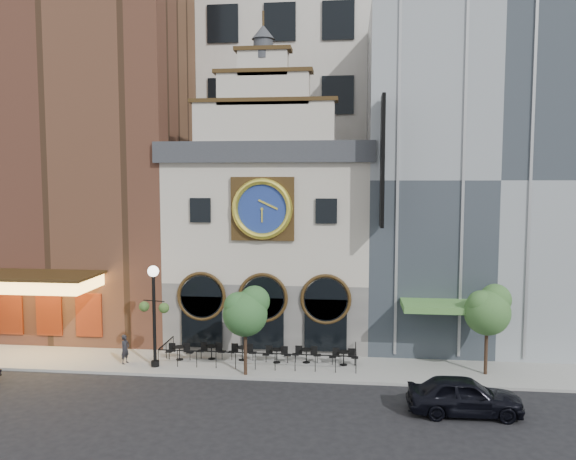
{
  "coord_description": "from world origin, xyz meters",
  "views": [
    {
      "loc": [
        4.9,
        -27.38,
        10.16
      ],
      "look_at": [
        1.22,
        6.0,
        7.18
      ],
      "focal_mm": 35.0,
      "sensor_mm": 36.0,
      "label": 1
    }
  ],
  "objects_px": {
    "bistro_2": "(242,352)",
    "pedestrian": "(125,349)",
    "bistro_3": "(277,354)",
    "car_right": "(464,395)",
    "bistro_1": "(212,351)",
    "bistro_0": "(180,352)",
    "tree_right": "(488,309)",
    "tree_left": "(246,310)",
    "bistro_5": "(344,357)",
    "bistro_4": "(306,354)",
    "lamppost": "(154,304)"
  },
  "relations": [
    {
      "from": "bistro_2",
      "to": "pedestrian",
      "type": "relative_size",
      "value": 0.99
    },
    {
      "from": "bistro_3",
      "to": "car_right",
      "type": "relative_size",
      "value": 0.32
    },
    {
      "from": "bistro_1",
      "to": "car_right",
      "type": "xyz_separation_m",
      "value": [
        12.66,
        -5.73,
        0.22
      ]
    },
    {
      "from": "bistro_0",
      "to": "tree_right",
      "type": "height_order",
      "value": "tree_right"
    },
    {
      "from": "bistro_0",
      "to": "pedestrian",
      "type": "bearing_deg",
      "value": -161.6
    },
    {
      "from": "bistro_2",
      "to": "pedestrian",
      "type": "height_order",
      "value": "pedestrian"
    },
    {
      "from": "bistro_1",
      "to": "bistro_3",
      "type": "distance_m",
      "value": 3.73
    },
    {
      "from": "bistro_2",
      "to": "tree_right",
      "type": "xyz_separation_m",
      "value": [
        12.99,
        -0.77,
        2.97
      ]
    },
    {
      "from": "car_right",
      "to": "tree_left",
      "type": "distance_m",
      "value": 11.17
    },
    {
      "from": "bistro_5",
      "to": "car_right",
      "type": "distance_m",
      "value": 7.63
    },
    {
      "from": "bistro_3",
      "to": "bistro_4",
      "type": "bearing_deg",
      "value": 5.82
    },
    {
      "from": "bistro_4",
      "to": "lamppost",
      "type": "height_order",
      "value": "lamppost"
    },
    {
      "from": "bistro_5",
      "to": "pedestrian",
      "type": "distance_m",
      "value": 11.95
    },
    {
      "from": "bistro_4",
      "to": "tree_left",
      "type": "xyz_separation_m",
      "value": [
        -2.94,
        -2.19,
        2.92
      ]
    },
    {
      "from": "lamppost",
      "to": "tree_right",
      "type": "bearing_deg",
      "value": 13.27
    },
    {
      "from": "bistro_0",
      "to": "bistro_4",
      "type": "bearing_deg",
      "value": 2.15
    },
    {
      "from": "bistro_1",
      "to": "bistro_2",
      "type": "relative_size",
      "value": 1.0
    },
    {
      "from": "bistro_3",
      "to": "tree_left",
      "type": "bearing_deg",
      "value": -123.09
    },
    {
      "from": "bistro_5",
      "to": "bistro_4",
      "type": "bearing_deg",
      "value": 174.77
    },
    {
      "from": "pedestrian",
      "to": "bistro_5",
      "type": "bearing_deg",
      "value": -68.11
    },
    {
      "from": "bistro_4",
      "to": "bistro_2",
      "type": "bearing_deg",
      "value": 179.46
    },
    {
      "from": "bistro_0",
      "to": "bistro_3",
      "type": "xyz_separation_m",
      "value": [
        5.47,
        0.1,
        0.0
      ]
    },
    {
      "from": "tree_right",
      "to": "bistro_4",
      "type": "bearing_deg",
      "value": 175.52
    },
    {
      "from": "bistro_4",
      "to": "bistro_5",
      "type": "distance_m",
      "value": 2.05
    },
    {
      "from": "bistro_4",
      "to": "bistro_1",
      "type": "bearing_deg",
      "value": 179.49
    },
    {
      "from": "car_right",
      "to": "pedestrian",
      "type": "distance_m",
      "value": 17.76
    },
    {
      "from": "bistro_2",
      "to": "bistro_4",
      "type": "relative_size",
      "value": 1.0
    },
    {
      "from": "bistro_1",
      "to": "pedestrian",
      "type": "bearing_deg",
      "value": -164.72
    },
    {
      "from": "bistro_2",
      "to": "lamppost",
      "type": "bearing_deg",
      "value": -161.23
    },
    {
      "from": "bistro_3",
      "to": "car_right",
      "type": "xyz_separation_m",
      "value": [
        8.94,
        -5.52,
        0.22
      ]
    },
    {
      "from": "bistro_0",
      "to": "lamppost",
      "type": "distance_m",
      "value": 3.32
    },
    {
      "from": "bistro_3",
      "to": "lamppost",
      "type": "relative_size",
      "value": 0.29
    },
    {
      "from": "bistro_0",
      "to": "pedestrian",
      "type": "relative_size",
      "value": 0.99
    },
    {
      "from": "bistro_3",
      "to": "tree_right",
      "type": "xyz_separation_m",
      "value": [
        11.02,
        -0.57,
        2.97
      ]
    },
    {
      "from": "bistro_0",
      "to": "tree_left",
      "type": "height_order",
      "value": "tree_left"
    },
    {
      "from": "bistro_0",
      "to": "bistro_5",
      "type": "height_order",
      "value": "same"
    },
    {
      "from": "bistro_3",
      "to": "tree_right",
      "type": "bearing_deg",
      "value": -2.97
    },
    {
      "from": "bistro_5",
      "to": "pedestrian",
      "type": "bearing_deg",
      "value": -175.19
    },
    {
      "from": "bistro_4",
      "to": "car_right",
      "type": "distance_m",
      "value": 9.27
    },
    {
      "from": "bistro_0",
      "to": "bistro_1",
      "type": "relative_size",
      "value": 1.0
    },
    {
      "from": "bistro_5",
      "to": "tree_left",
      "type": "height_order",
      "value": "tree_left"
    },
    {
      "from": "bistro_0",
      "to": "pedestrian",
      "type": "height_order",
      "value": "pedestrian"
    },
    {
      "from": "pedestrian",
      "to": "bistro_3",
      "type": "bearing_deg",
      "value": -65.84
    },
    {
      "from": "bistro_5",
      "to": "bistro_0",
      "type": "bearing_deg",
      "value": -179.5
    },
    {
      "from": "car_right",
      "to": "lamppost",
      "type": "bearing_deg",
      "value": 73.81
    },
    {
      "from": "bistro_0",
      "to": "lamppost",
      "type": "height_order",
      "value": "lamppost"
    },
    {
      "from": "car_right",
      "to": "lamppost",
      "type": "height_order",
      "value": "lamppost"
    },
    {
      "from": "pedestrian",
      "to": "tree_right",
      "type": "relative_size",
      "value": 0.34
    },
    {
      "from": "bistro_2",
      "to": "bistro_5",
      "type": "distance_m",
      "value": 5.63
    },
    {
      "from": "bistro_4",
      "to": "bistro_5",
      "type": "relative_size",
      "value": 1.0
    }
  ]
}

